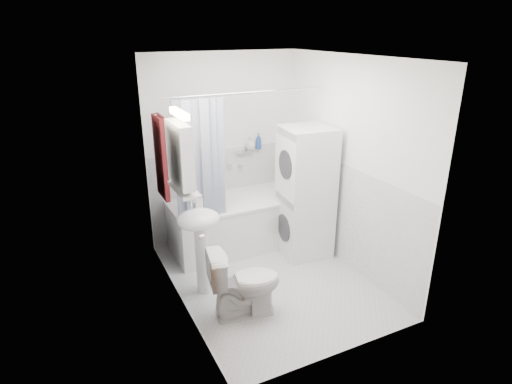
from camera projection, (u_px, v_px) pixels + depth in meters
name	position (u px, v px, depth m)	size (l,w,h in m)	color
floor	(270.00, 279.00, 4.82)	(2.60, 2.60, 0.00)	#B9B9BD
room_walls	(271.00, 152.00, 4.28)	(2.60, 2.60, 2.60)	white
wainscot	(258.00, 221.00, 4.85)	(1.98, 2.58, 2.58)	white
door	(202.00, 237.00, 3.61)	(0.05, 2.00, 2.00)	brown
bathtub	(237.00, 220.00, 5.46)	(1.69, 0.80, 0.64)	white
tub_spout	(240.00, 165.00, 5.61)	(0.04, 0.04, 0.12)	silver
curtain_rod	(248.00, 93.00, 4.59)	(0.02, 0.02, 1.87)	silver
shower_curtain	(201.00, 166.00, 4.63)	(0.55, 0.02, 1.45)	#15224C
sink	(200.00, 232.00, 4.35)	(0.44, 0.37, 1.04)	white
medicine_cabinet	(180.00, 153.00, 3.97)	(0.13, 0.50, 0.71)	white
shelf	(184.00, 189.00, 4.10)	(0.18, 0.54, 0.03)	silver
shower_caddy	(244.00, 151.00, 5.55)	(0.22, 0.06, 0.02)	silver
towel	(161.00, 156.00, 4.57)	(0.07, 0.38, 0.91)	maroon
washer_dryer	(305.00, 193.00, 5.13)	(0.62, 0.62, 1.60)	white
toilet	(245.00, 283.00, 4.13)	(0.39, 0.70, 0.69)	white
soap_pump	(198.00, 205.00, 4.39)	(0.08, 0.17, 0.08)	gray
shelf_bottle	(189.00, 190.00, 3.96)	(0.07, 0.18, 0.07)	gray
shelf_cup	(180.00, 179.00, 4.18)	(0.10, 0.09, 0.10)	gray
shampoo_a	(250.00, 145.00, 5.56)	(0.13, 0.17, 0.13)	gray
shampoo_b	(258.00, 146.00, 5.62)	(0.08, 0.21, 0.08)	#244991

